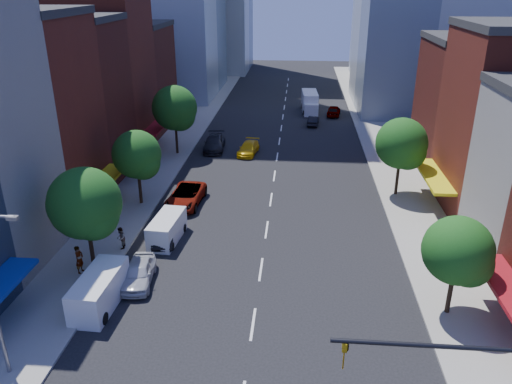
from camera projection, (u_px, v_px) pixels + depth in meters
sidewalk_left at (177, 143)px, 61.19m from camera, size 5.00×120.00×0.15m
sidewalk_right at (384, 148)px, 59.21m from camera, size 5.00×120.00×0.15m
bldg_left_2 at (14, 119)px, 40.88m from camera, size 12.00×9.00×16.00m
bldg_left_3 at (61, 102)px, 48.87m from camera, size 12.00×8.00×15.00m
bldg_left_4 at (93, 76)px, 56.27m from camera, size 12.00×9.00×17.00m
bldg_left_5 at (123, 79)px, 65.76m from camera, size 12.00×10.00×13.00m
bldg_right_3 at (484, 108)px, 50.52m from camera, size 12.00×10.00×13.00m
tree_left_near at (87, 206)px, 32.56m from camera, size 4.80×4.80×7.30m
tree_left_mid at (138, 157)px, 42.78m from camera, size 4.20×4.20×6.65m
tree_left_far at (176, 110)px, 55.35m from camera, size 5.00×5.00×7.75m
tree_right_near at (460, 254)px, 28.26m from camera, size 4.00×4.00×6.20m
tree_right_far at (403, 146)px, 44.50m from camera, size 4.60×4.60×7.20m
parked_car_front at (139, 273)px, 32.77m from camera, size 2.30×4.65×1.52m
parked_car_second at (167, 233)px, 38.08m from camera, size 1.70×4.36×1.42m
parked_car_third at (186, 196)px, 44.26m from camera, size 3.05×6.04×1.64m
parked_car_rear at (214, 143)px, 58.68m from camera, size 2.62×5.72×1.62m
cargo_van_near at (99, 292)px, 30.24m from camera, size 2.22×5.09×2.14m
cargo_van_far at (167, 229)px, 38.03m from camera, size 2.16×4.65×1.92m
taxi at (248, 148)px, 57.26m from camera, size 2.49×4.88×1.36m
traffic_car_oncoming at (313, 121)px, 68.71m from camera, size 1.82×4.01×1.28m
traffic_car_far at (334, 111)px, 73.43m from camera, size 2.37×4.69×1.53m
box_truck at (310, 103)px, 75.45m from camera, size 2.56×7.34×2.91m
pedestrian_near at (79, 259)px, 33.59m from camera, size 0.58×0.78×1.98m
pedestrian_far at (121, 238)px, 36.68m from camera, size 0.74×0.89×1.68m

